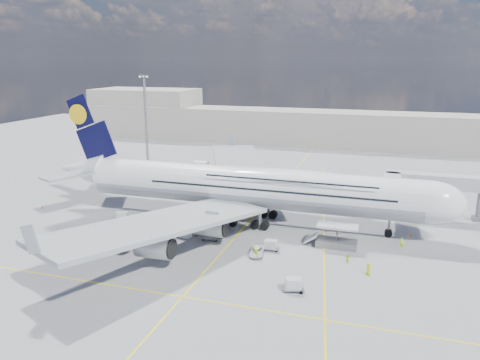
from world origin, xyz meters
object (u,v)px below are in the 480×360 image
(crew_wing, at_px, (187,225))
(cone_tail, at_px, (42,207))
(cone_wing_right_inner, at_px, (147,234))
(cone_wing_right_outer, at_px, (117,252))
(jet_bridge, at_px, (418,185))
(cargo_loader, at_px, (336,239))
(catering_truck_outer, at_px, (203,168))
(dolly_back, at_px, (122,216))
(dolly_nose_far, at_px, (294,284))
(light_mast, at_px, (146,121))
(crew_van, at_px, (368,269))
(service_van, at_px, (257,251))
(dolly_row_a, at_px, (119,243))
(catering_truck_inner, at_px, (216,187))
(cone_nose, at_px, (411,234))
(crew_loader, at_px, (348,259))
(baggage_tug, at_px, (184,233))
(cone_wing_left_inner, at_px, (239,208))
(airliner, at_px, (250,187))
(dolly_nose_near, at_px, (271,245))
(dolly_row_b, at_px, (191,232))
(crew_tug, at_px, (256,253))
(crew_nose, at_px, (402,243))
(dolly_row_c, at_px, (211,238))
(cone_wing_left_outer, at_px, (210,186))

(crew_wing, bearing_deg, cone_tail, 113.01)
(cone_wing_right_inner, bearing_deg, cone_wing_right_outer, -95.36)
(jet_bridge, height_order, cargo_loader, jet_bridge)
(catering_truck_outer, bearing_deg, cone_wing_right_outer, -87.36)
(dolly_back, relative_size, dolly_nose_far, 0.99)
(catering_truck_outer, bearing_deg, dolly_back, -95.78)
(light_mast, height_order, crew_van, light_mast)
(dolly_nose_far, distance_m, catering_truck_outer, 66.32)
(service_van, bearing_deg, cargo_loader, 22.42)
(dolly_row_a, bearing_deg, crew_wing, 83.02)
(jet_bridge, bearing_deg, catering_truck_inner, 173.81)
(crew_van, relative_size, cone_nose, 3.45)
(crew_loader, relative_size, cone_wing_right_outer, 2.82)
(light_mast, relative_size, baggage_tug, 9.16)
(baggage_tug, bearing_deg, cone_wing_right_outer, -119.01)
(cone_wing_left_inner, bearing_deg, cargo_loader, -33.82)
(cargo_loader, distance_m, catering_truck_outer, 55.18)
(catering_truck_inner, distance_m, crew_loader, 42.80)
(airliner, distance_m, dolly_row_a, 25.63)
(dolly_back, height_order, dolly_nose_near, dolly_back)
(light_mast, relative_size, service_van, 5.84)
(dolly_row_b, xyz_separation_m, cone_nose, (36.47, 10.79, -0.07))
(crew_tug, bearing_deg, dolly_back, -175.30)
(crew_wing, bearing_deg, crew_nose, -58.64)
(light_mast, relative_size, catering_truck_outer, 4.31)
(dolly_row_b, height_order, dolly_nose_far, dolly_nose_far)
(dolly_row_b, distance_m, cone_nose, 38.03)
(dolly_nose_far, bearing_deg, dolly_back, 135.85)
(service_van, distance_m, cone_tail, 49.04)
(airliner, xyz_separation_m, dolly_row_c, (-3.79, -10.68, -6.53))
(cone_wing_right_inner, bearing_deg, airliner, 38.89)
(cone_wing_left_outer, bearing_deg, cone_wing_left_inner, -49.21)
(cargo_loader, bearing_deg, dolly_row_a, -160.52)
(dolly_nose_near, bearing_deg, dolly_row_c, 171.47)
(light_mast, distance_m, dolly_back, 46.73)
(cone_nose, bearing_deg, dolly_nose_far, -120.97)
(crew_nose, distance_m, cone_wing_left_inner, 33.34)
(crew_van, distance_m, cone_wing_right_inner, 37.41)
(dolly_row_c, bearing_deg, crew_wing, 145.71)
(dolly_nose_far, bearing_deg, crew_wing, 125.04)
(dolly_row_a, distance_m, baggage_tug, 11.10)
(crew_tug, relative_size, cone_wing_right_outer, 3.43)
(catering_truck_inner, relative_size, cone_nose, 11.60)
(airliner, distance_m, baggage_tug, 15.21)
(baggage_tug, distance_m, cone_wing_right_inner, 6.45)
(jet_bridge, bearing_deg, cone_wing_left_outer, 168.39)
(baggage_tug, relative_size, cone_nose, 5.06)
(light_mast, bearing_deg, jet_bridge, -19.02)
(dolly_row_b, height_order, dolly_row_c, dolly_row_b)
(crew_van, bearing_deg, airliner, 14.96)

